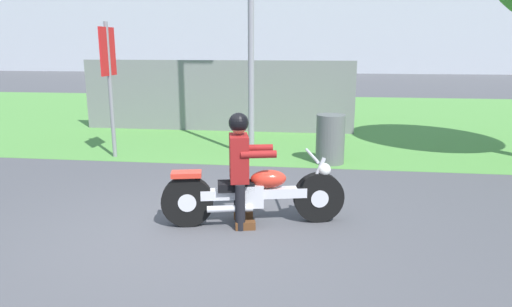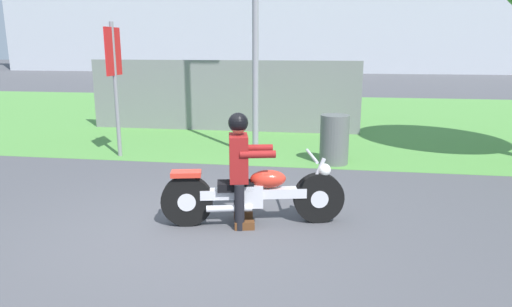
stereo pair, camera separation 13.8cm
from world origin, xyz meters
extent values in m
plane|color=#4C4C51|center=(0.00, 0.00, 0.00)|extent=(120.00, 120.00, 0.00)
cube|color=#549342|center=(0.00, 9.32, 0.00)|extent=(60.00, 12.00, 0.01)
cylinder|color=black|center=(1.53, 0.74, 0.32)|extent=(0.64, 0.26, 0.63)
cylinder|color=silver|center=(1.53, 0.74, 0.32)|extent=(0.25, 0.19, 0.22)
cylinder|color=black|center=(-0.06, 0.37, 0.32)|extent=(0.64, 0.26, 0.63)
cylinder|color=silver|center=(-0.06, 0.37, 0.32)|extent=(0.25, 0.19, 0.22)
cube|color=silver|center=(0.73, 0.56, 0.40)|extent=(1.30, 0.43, 0.12)
cube|color=silver|center=(0.69, 0.54, 0.38)|extent=(0.37, 0.31, 0.28)
ellipsoid|color=red|center=(0.91, 0.60, 0.58)|extent=(0.48, 0.33, 0.22)
cube|color=black|center=(0.52, 0.51, 0.50)|extent=(0.48, 0.33, 0.10)
cube|color=red|center=(-0.06, 0.37, 0.66)|extent=(0.40, 0.28, 0.06)
cylinder|color=silver|center=(1.48, 0.73, 0.57)|extent=(0.26, 0.11, 0.53)
cylinder|color=silver|center=(1.43, 0.72, 0.86)|extent=(0.18, 0.65, 0.04)
sphere|color=white|center=(1.59, 0.75, 0.68)|extent=(0.16, 0.16, 0.16)
cylinder|color=silver|center=(0.47, 0.35, 0.26)|extent=(0.55, 0.20, 0.08)
cylinder|color=black|center=(0.52, 0.69, 0.28)|extent=(0.12, 0.12, 0.57)
cube|color=#593319|center=(0.58, 0.70, 0.05)|extent=(0.26, 0.15, 0.10)
cylinder|color=black|center=(0.60, 0.34, 0.28)|extent=(0.12, 0.12, 0.57)
cube|color=#593319|center=(0.66, 0.35, 0.05)|extent=(0.26, 0.15, 0.10)
cube|color=maroon|center=(0.56, 0.51, 0.85)|extent=(0.30, 0.42, 0.56)
cylinder|color=maroon|center=(0.74, 0.73, 0.93)|extent=(0.43, 0.18, 0.09)
cylinder|color=maroon|center=(0.81, 0.40, 0.93)|extent=(0.43, 0.18, 0.09)
sphere|color=tan|center=(0.56, 0.51, 1.25)|extent=(0.20, 0.20, 0.20)
sphere|color=black|center=(0.56, 0.51, 1.28)|extent=(0.24, 0.24, 0.24)
cylinder|color=#595E5B|center=(1.74, 3.74, 0.46)|extent=(0.53, 0.53, 0.92)
cylinder|color=gray|center=(-2.49, 3.68, 1.30)|extent=(0.08, 0.08, 2.60)
cube|color=red|center=(-2.49, 3.68, 2.05)|extent=(0.04, 0.60, 0.90)
cube|color=slate|center=(-1.10, 6.77, 0.90)|extent=(7.00, 0.06, 1.80)
camera|label=1|loc=(1.47, -4.80, 2.17)|focal=32.36mm
camera|label=2|loc=(1.61, -4.78, 2.17)|focal=32.36mm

